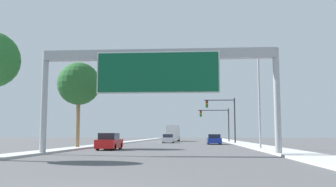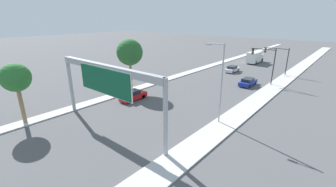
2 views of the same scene
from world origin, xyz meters
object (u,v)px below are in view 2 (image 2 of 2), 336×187
at_px(sign_gantry, 106,79).
at_px(car_near_center, 133,95).
at_px(car_mid_left, 248,82).
at_px(traffic_light_near_intersection, 267,60).
at_px(truck_box_primary, 255,57).
at_px(traffic_light_mid_block, 279,56).
at_px(street_lamp_right, 220,78).
at_px(car_near_right, 232,69).
at_px(palm_tree_background, 130,53).
at_px(palm_tree_foreground, 16,78).

xyz_separation_m(sign_gantry, car_near_center, (-5.25, 8.10, -5.22)).
bearing_deg(car_mid_left, traffic_light_near_intersection, 58.16).
height_order(truck_box_primary, traffic_light_mid_block, traffic_light_mid_block).
height_order(car_mid_left, street_lamp_right, street_lamp_right).
distance_m(car_mid_left, street_lamp_right, 18.54).
bearing_deg(traffic_light_near_intersection, truck_box_primary, 114.33).
xyz_separation_m(truck_box_primary, traffic_light_mid_block, (8.47, -9.65, 2.47)).
relative_size(sign_gantry, traffic_light_mid_block, 2.86).
bearing_deg(car_near_right, traffic_light_near_intersection, -31.30).
relative_size(sign_gantry, truck_box_primary, 2.27).
relative_size(traffic_light_mid_block, street_lamp_right, 0.63).
relative_size(car_near_center, traffic_light_near_intersection, 0.65).
bearing_deg(truck_box_primary, car_near_center, -94.80).
distance_m(sign_gantry, car_near_center, 10.98).
bearing_deg(street_lamp_right, car_near_right, 111.18).
relative_size(car_near_center, truck_box_primary, 0.59).
xyz_separation_m(car_mid_left, car_near_center, (-10.50, -18.99, 0.04)).
bearing_deg(sign_gantry, palm_tree_background, 129.33).
bearing_deg(palm_tree_background, sign_gantry, -50.67).
xyz_separation_m(car_mid_left, palm_tree_foreground, (-14.29, -32.73, 4.90)).
bearing_deg(truck_box_primary, palm_tree_background, -101.01).
relative_size(truck_box_primary, traffic_light_mid_block, 1.26).
height_order(truck_box_primary, palm_tree_foreground, palm_tree_foreground).
xyz_separation_m(sign_gantry, street_lamp_right, (8.35, 9.45, -0.48)).
xyz_separation_m(truck_box_primary, street_lamp_right, (10.10, -40.32, 3.87)).
xyz_separation_m(car_near_right, traffic_light_mid_block, (8.47, 4.60, 3.39)).
xyz_separation_m(car_near_right, truck_box_primary, (-0.00, 14.25, 0.91)).
relative_size(palm_tree_foreground, palm_tree_background, 0.83).
distance_m(car_near_right, traffic_light_near_intersection, 11.10).
height_order(traffic_light_near_intersection, traffic_light_mid_block, traffic_light_near_intersection).
bearing_deg(traffic_light_near_intersection, traffic_light_mid_block, 92.38).
xyz_separation_m(car_near_right, street_lamp_right, (10.10, -26.07, 4.79)).
distance_m(traffic_light_mid_block, palm_tree_foreground, 48.42).
xyz_separation_m(sign_gantry, traffic_light_near_intersection, (7.13, 30.12, -1.39)).
distance_m(car_near_right, street_lamp_right, 28.37).
bearing_deg(traffic_light_mid_block, car_near_right, -151.49).
height_order(traffic_light_mid_block, palm_tree_foreground, palm_tree_foreground).
bearing_deg(palm_tree_foreground, traffic_light_near_intersection, 65.67).
height_order(traffic_light_mid_block, palm_tree_background, palm_tree_background).
relative_size(palm_tree_foreground, street_lamp_right, 0.77).
relative_size(traffic_light_near_intersection, street_lamp_right, 0.72).
bearing_deg(palm_tree_background, traffic_light_near_intersection, 49.00).
relative_size(car_mid_left, traffic_light_near_intersection, 0.69).
relative_size(traffic_light_mid_block, palm_tree_background, 0.67).
distance_m(traffic_light_mid_block, street_lamp_right, 30.75).
xyz_separation_m(truck_box_primary, palm_tree_background, (-7.49, -38.49, 4.93)).
xyz_separation_m(car_mid_left, traffic_light_near_intersection, (1.88, 3.03, 3.88)).
bearing_deg(traffic_light_near_intersection, car_near_right, 148.70).
bearing_deg(traffic_light_mid_block, palm_tree_background, -118.96).
height_order(sign_gantry, car_mid_left, sign_gantry).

